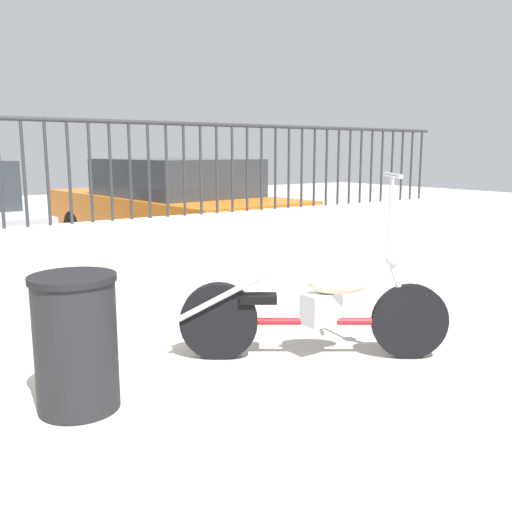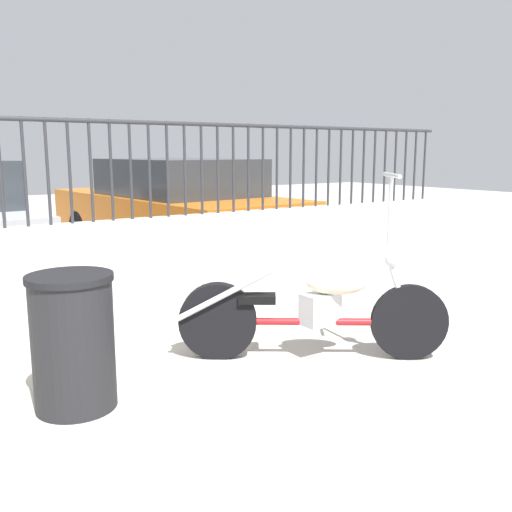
{
  "view_description": "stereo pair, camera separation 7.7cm",
  "coord_description": "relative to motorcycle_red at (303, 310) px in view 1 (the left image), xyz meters",
  "views": [
    {
      "loc": [
        -0.73,
        -1.54,
        1.56
      ],
      "look_at": [
        1.99,
        2.3,
        0.7
      ],
      "focal_mm": 40.0,
      "sensor_mm": 36.0,
      "label": 1
    },
    {
      "loc": [
        -0.66,
        -1.58,
        1.56
      ],
      "look_at": [
        1.99,
        2.3,
        0.7
      ],
      "focal_mm": 40.0,
      "sensor_mm": 36.0,
      "label": 2
    }
  ],
  "objects": [
    {
      "name": "motorcycle_red",
      "position": [
        0.0,
        0.0,
        0.0
      ],
      "size": [
        1.75,
        1.3,
        1.42
      ],
      "rotation": [
        0.0,
        0.0,
        -0.62
      ],
      "color": "black",
      "rests_on": "ground_plane"
    },
    {
      "name": "trash_bin",
      "position": [
        -1.69,
        0.13,
        0.04
      ],
      "size": [
        0.52,
        0.52,
        0.84
      ],
      "color": "black",
      "rests_on": "ground_plane"
    },
    {
      "name": "car_orange",
      "position": [
        1.09,
        4.36,
        0.35
      ],
      "size": [
        2.19,
        4.68,
        1.46
      ],
      "rotation": [
        0.0,
        0.0,
        1.65
      ],
      "color": "black",
      "rests_on": "ground_plane"
    }
  ]
}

